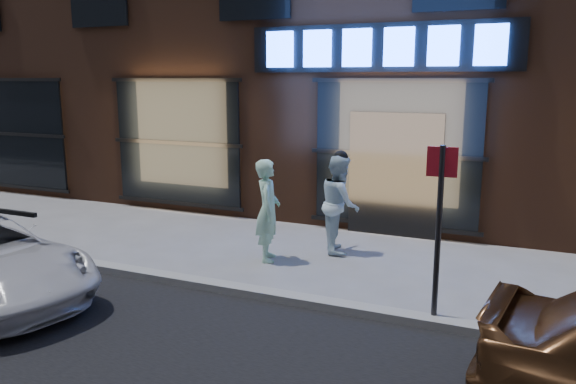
% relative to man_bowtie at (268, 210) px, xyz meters
% --- Properties ---
extents(ground, '(90.00, 90.00, 0.00)m').
position_rel_man_bowtie_xyz_m(ground, '(1.60, -1.57, -0.86)').
color(ground, slate).
rests_on(ground, ground).
extents(curb, '(60.00, 0.25, 0.12)m').
position_rel_man_bowtie_xyz_m(curb, '(1.60, -1.57, -0.80)').
color(curb, gray).
rests_on(curb, ground).
extents(man_bowtie, '(0.62, 0.74, 1.73)m').
position_rel_man_bowtie_xyz_m(man_bowtie, '(0.00, 0.00, 0.00)').
color(man_bowtie, '#A9DEC7').
rests_on(man_bowtie, ground).
extents(man_cap, '(0.94, 1.03, 1.73)m').
position_rel_man_bowtie_xyz_m(man_cap, '(0.95, 0.96, 0.00)').
color(man_cap, white).
rests_on(man_cap, ground).
extents(sign_post, '(0.36, 0.07, 2.26)m').
position_rel_man_bowtie_xyz_m(sign_post, '(3.01, -1.47, 0.50)').
color(sign_post, '#262628').
rests_on(sign_post, ground).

